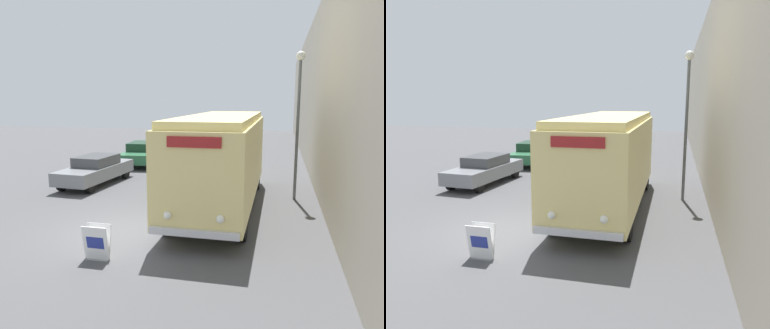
# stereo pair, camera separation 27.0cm
# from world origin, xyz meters

# --- Properties ---
(ground_plane) EXTENTS (80.00, 80.00, 0.00)m
(ground_plane) POSITION_xyz_m (0.00, 0.00, 0.00)
(ground_plane) COLOR #4C4C4F
(building_wall_right) EXTENTS (0.30, 60.00, 8.61)m
(building_wall_right) POSITION_xyz_m (6.48, 10.00, 4.30)
(building_wall_right) COLOR #B2A893
(building_wall_right) RESTS_ON ground_plane
(vintage_bus) EXTENTS (2.56, 9.46, 3.51)m
(vintage_bus) POSITION_xyz_m (2.62, 3.37, 1.97)
(vintage_bus) COLOR black
(vintage_bus) RESTS_ON ground_plane
(sign_board) EXTENTS (0.68, 0.35, 0.92)m
(sign_board) POSITION_xyz_m (0.25, -2.10, 0.45)
(sign_board) COLOR gray
(sign_board) RESTS_ON ground_plane
(streetlamp) EXTENTS (0.36, 0.36, 5.94)m
(streetlamp) POSITION_xyz_m (5.39, 5.19, 3.89)
(streetlamp) COLOR #595E60
(streetlamp) RESTS_ON ground_plane
(parked_car_near) EXTENTS (2.06, 4.84, 1.39)m
(parked_car_near) POSITION_xyz_m (-3.94, 5.91, 0.72)
(parked_car_near) COLOR black
(parked_car_near) RESTS_ON ground_plane
(parked_car_mid) EXTENTS (2.35, 4.83, 1.41)m
(parked_car_mid) POSITION_xyz_m (-3.72, 11.74, 0.74)
(parked_car_mid) COLOR black
(parked_car_mid) RESTS_ON ground_plane
(parked_car_far) EXTENTS (1.86, 4.03, 1.39)m
(parked_car_far) POSITION_xyz_m (-3.78, 17.74, 0.71)
(parked_car_far) COLOR black
(parked_car_far) RESTS_ON ground_plane
(parked_car_distant) EXTENTS (1.93, 4.44, 1.41)m
(parked_car_distant) POSITION_xyz_m (-3.90, 23.57, 0.72)
(parked_car_distant) COLOR black
(parked_car_distant) RESTS_ON ground_plane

